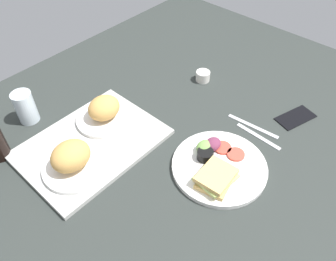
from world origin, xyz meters
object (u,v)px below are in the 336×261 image
object	(u,v)px
bread_plate_far	(104,112)
cell_phone	(296,117)
fork	(258,136)
knife	(253,126)
bread_plate_near	(72,160)
espresso_cup	(203,76)
serving_tray	(92,144)
plate_with_salad	(217,165)
drinking_glass	(25,107)

from	to	relation	value
bread_plate_far	cell_phone	world-z (taller)	bread_plate_far
fork	knife	world-z (taller)	same
bread_plate_near	espresso_cup	distance (cm)	63.03
serving_tray	cell_phone	xyz separation A→B (cm)	(57.29, -44.05, -0.40)
knife	espresso_cup	bearing A→B (deg)	-22.99
serving_tray	bread_plate_far	distance (cm)	12.17
espresso_cup	cell_phone	distance (cm)	38.98
knife	bread_plate_far	bearing A→B (deg)	34.52
plate_with_salad	cell_phone	bearing A→B (deg)	-11.27
plate_with_salad	fork	world-z (taller)	plate_with_salad
bread_plate_near	espresso_cup	world-z (taller)	bread_plate_near
drinking_glass	serving_tray	bearing A→B (deg)	-75.49
plate_with_salad	espresso_cup	world-z (taller)	plate_with_salad
serving_tray	plate_with_salad	size ratio (longest dim) A/B	1.53
knife	cell_phone	bearing A→B (deg)	-128.07
espresso_cup	knife	size ratio (longest dim) A/B	0.29
bread_plate_far	plate_with_salad	xyz separation A→B (cm)	(9.34, -41.45, -3.46)
bread_plate_far	cell_phone	xyz separation A→B (cm)	(47.03, -48.96, -4.73)
bread_plate_far	espresso_cup	world-z (taller)	bread_plate_far
drinking_glass	knife	bearing A→B (deg)	-50.77
fork	cell_phone	size ratio (longest dim) A/B	1.18
bread_plate_near	bread_plate_far	distance (cm)	22.51
serving_tray	drinking_glass	xyz separation A→B (cm)	(-6.83, 26.38, 5.06)
fork	bread_plate_far	bearing A→B (deg)	36.76
bread_plate_far	drinking_glass	xyz separation A→B (cm)	(-17.09, 21.48, 0.73)
bread_plate_far	espresso_cup	distance (cm)	43.88
espresso_cup	bread_plate_near	bearing A→B (deg)	179.33
plate_with_salad	drinking_glass	size ratio (longest dim) A/B	2.52
knife	cell_phone	size ratio (longest dim) A/B	1.32
espresso_cup	knife	bearing A→B (deg)	-107.88
cell_phone	bread_plate_near	bearing A→B (deg)	167.28
bread_plate_near	knife	world-z (taller)	bread_plate_near
plate_with_salad	fork	distance (cm)	20.84
bread_plate_far	knife	xyz separation A→B (cm)	(33.00, -39.86, -4.88)
serving_tray	knife	bearing A→B (deg)	-38.94
bread_plate_far	drinking_glass	bearing A→B (deg)	128.51
serving_tray	espresso_cup	xyz separation A→B (cm)	(52.80, -5.36, 1.20)
serving_tray	bread_plate_near	xyz separation A→B (cm)	(-10.13, -4.62, 4.70)
bread_plate_far	cell_phone	bearing A→B (deg)	-46.15
serving_tray	espresso_cup	distance (cm)	53.09
bread_plate_far	espresso_cup	xyz separation A→B (cm)	(42.54, -10.27, -3.13)
serving_tray	drinking_glass	bearing A→B (deg)	104.51
fork	serving_tray	bearing A→B (deg)	48.34
espresso_cup	drinking_glass	bearing A→B (deg)	151.97
plate_with_salad	fork	xyz separation A→B (cm)	(20.65, -2.41, -1.42)
drinking_glass	cell_phone	distance (cm)	95.40
fork	knife	size ratio (longest dim) A/B	0.89
bread_plate_far	drinking_glass	size ratio (longest dim) A/B	1.67
plate_with_salad	knife	xyz separation A→B (cm)	(23.65, 1.59, -1.42)
bread_plate_far	fork	distance (cm)	53.36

